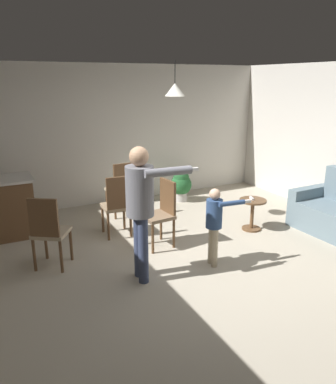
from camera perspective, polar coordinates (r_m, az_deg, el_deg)
The scene contains 12 objects.
ground at distance 5.25m, azimuth 4.96°, elevation -10.66°, with size 7.68×7.68×0.00m, color #B2A893.
wall_back at distance 7.65m, azimuth -7.49°, elevation 8.59°, with size 6.40×0.10×2.70m, color beige.
side_table_by_couch at distance 6.37m, azimuth 12.62°, elevation -2.79°, with size 0.44×0.44×0.52m.
person_adult at distance 4.47m, azimuth -4.09°, elevation -1.17°, with size 0.81×0.53×1.68m.
person_child at distance 4.97m, azimuth 7.07°, elevation -3.98°, with size 0.55×0.35×1.07m.
dining_chair_by_counter at distance 5.56m, azimuth -1.03°, elevation -2.86°, with size 0.46×0.46×1.00m.
dining_chair_near_wall at distance 5.12m, azimuth -17.57°, elevation -5.44°, with size 0.58×0.58×1.00m.
dining_chair_centre_back at distance 6.84m, azimuth -7.09°, elevation 0.76°, with size 0.46×0.46×1.00m.
dining_chair_spare at distance 5.94m, azimuth -7.70°, elevation -1.73°, with size 0.44×0.44×1.00m.
potted_plant_corner at distance 7.69m, azimuth 1.99°, elevation 1.25°, with size 0.43×0.43×0.66m.
spare_remote_on_table at distance 6.31m, azimuth 12.53°, elevation -0.95°, with size 0.04×0.13×0.04m, color white.
ceiling_light_pendant at distance 6.11m, azimuth 1.05°, elevation 15.22°, with size 0.32×0.32×0.55m.
Camera 1 is at (-2.48, -3.96, 2.40)m, focal length 35.32 mm.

